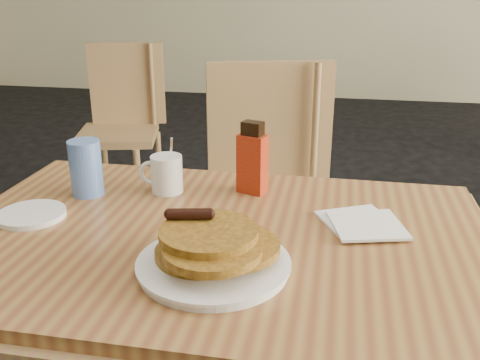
# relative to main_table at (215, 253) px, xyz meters

# --- Properties ---
(main_table) EXTENTS (1.16, 0.79, 0.75)m
(main_table) POSITION_rel_main_table_xyz_m (0.00, 0.00, 0.00)
(main_table) COLOR olive
(main_table) RESTS_ON floor
(chair_main_far) EXTENTS (0.55, 0.56, 0.98)m
(chair_main_far) POSITION_rel_main_table_xyz_m (0.00, 0.75, -0.12)
(chair_main_far) COLOR #986847
(chair_main_far) RESTS_ON floor
(chair_wall_extra) EXTENTS (0.50, 0.50, 0.91)m
(chair_wall_extra) POSITION_rel_main_table_xyz_m (-0.94, 1.77, -0.16)
(chair_wall_extra) COLOR #986847
(chair_wall_extra) RESTS_ON floor
(pancake_plate) EXTENTS (0.28, 0.28, 0.10)m
(pancake_plate) POSITION_rel_main_table_xyz_m (0.03, -0.14, 0.07)
(pancake_plate) COLOR white
(pancake_plate) RESTS_ON main_table
(coffee_mug) EXTENTS (0.11, 0.08, 0.14)m
(coffee_mug) POSITION_rel_main_table_xyz_m (-0.17, 0.20, 0.09)
(coffee_mug) COLOR white
(coffee_mug) RESTS_ON main_table
(syrup_bottle) EXTENTS (0.08, 0.06, 0.18)m
(syrup_bottle) POSITION_rel_main_table_xyz_m (0.04, 0.24, 0.13)
(syrup_bottle) COLOR maroon
(syrup_bottle) RESTS_ON main_table
(napkin_stack) EXTENTS (0.20, 0.21, 0.01)m
(napkin_stack) POSITION_rel_main_table_xyz_m (0.30, 0.09, 0.05)
(napkin_stack) COLOR white
(napkin_stack) RESTS_ON main_table
(blue_tumbler) EXTENTS (0.09, 0.09, 0.13)m
(blue_tumbler) POSITION_rel_main_table_xyz_m (-0.35, 0.15, 0.11)
(blue_tumbler) COLOR #557AC7
(blue_tumbler) RESTS_ON main_table
(side_saucer) EXTENTS (0.16, 0.16, 0.01)m
(side_saucer) POSITION_rel_main_table_xyz_m (-0.41, 0.01, 0.05)
(side_saucer) COLOR white
(side_saucer) RESTS_ON main_table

